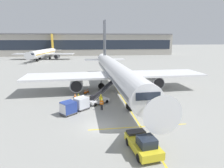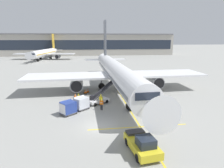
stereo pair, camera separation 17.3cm
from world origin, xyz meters
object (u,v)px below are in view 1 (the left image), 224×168
Objects in this scene: pushback_tug at (143,144)px; distant_airplane at (44,53)px; belt_loader at (99,98)px; ground_crew_by_carts at (102,103)px; baggage_cart_second at (68,107)px; ground_crew_marshaller at (79,98)px; safety_cone_nose_mark at (75,96)px; safety_cone_engine_keepout at (88,91)px; ground_crew_by_loader at (101,99)px; safety_cone_wingtip at (85,91)px; baggage_cart_lead at (81,103)px; parked_airplane at (116,72)px.

distant_airplane is at bearing 106.57° from pushback_tug.
ground_crew_by_carts is (0.13, -3.10, 0.08)m from belt_loader.
ground_crew_marshaller is at bearing 71.75° from baggage_cart_second.
belt_loader reaches higher than safety_cone_nose_mark.
baggage_cart_second is (-4.60, -4.13, 0.08)m from belt_loader.
ground_crew_marshaller is (-6.28, 14.21, 0.17)m from pushback_tug.
pushback_tug is 0.12× the size of distant_airplane.
baggage_cart_second is at bearing -104.40° from safety_cone_engine_keepout.
distant_airplane is at bearing 107.81° from safety_cone_engine_keepout.
safety_cone_wingtip is at bearing 108.74° from ground_crew_by_loader.
baggage_cart_lead is at bearing -78.70° from safety_cone_nose_mark.
safety_cone_wingtip is (-2.37, 9.22, -0.63)m from ground_crew_by_carts.
baggage_cart_lead is (-2.84, -2.41, 0.08)m from belt_loader.
baggage_cart_lead is 3.43× the size of safety_cone_wingtip.
belt_loader is at bearing -69.91° from safety_cone_wingtip.
ground_crew_by_carts is at bearing -78.96° from safety_cone_engine_keepout.
ground_crew_by_loader is at bearing -72.57° from distant_airplane.
belt_loader reaches higher than ground_crew_by_carts.
ground_crew_by_loader is at bearing 24.41° from baggage_cart_lead.
safety_cone_engine_keepout is at bearing -72.19° from distant_airplane.
safety_cone_wingtip is 1.01× the size of safety_cone_nose_mark.
ground_crew_marshaller is (-0.45, 2.24, -0.00)m from baggage_cart_lead.
belt_loader is 3.30m from ground_crew_marshaller.
ground_crew_marshaller reaches higher than safety_cone_wingtip.
ground_crew_by_loader is 75.85m from distant_airplane.
belt_loader is (-4.00, -7.73, -2.72)m from parked_airplane.
ground_crew_by_loader is 6.38m from safety_cone_nose_mark.
ground_crew_by_loader reaches higher than safety_cone_nose_mark.
safety_cone_engine_keepout is at bearing 75.60° from baggage_cart_second.
baggage_cart_second is 0.07× the size of distant_airplane.
parked_airplane is 1.19× the size of distant_airplane.
ground_crew_by_loader is at bearing -75.76° from safety_cone_engine_keepout.
baggage_cart_lead is 2.29m from ground_crew_marshaller.
parked_airplane is 7.23m from safety_cone_wingtip.
ground_crew_marshaller is at bearing 113.83° from pushback_tug.
baggage_cart_lead is 76.33m from distant_airplane.
ground_crew_by_carts is (-0.06, -2.07, 0.00)m from ground_crew_by_loader.
ground_crew_by_carts is 10.10m from safety_cone_engine_keepout.
safety_cone_engine_keepout is at bearing 104.82° from belt_loader.
safety_cone_engine_keepout is at bearing 77.86° from ground_crew_marshaller.
parked_airplane is 60.57× the size of safety_cone_wingtip.
safety_cone_nose_mark is at bearing -126.09° from safety_cone_engine_keepout.
baggage_cart_second is 4.85m from ground_crew_by_carts.
pushback_tug is 2.66× the size of ground_crew_marshaller.
ground_crew_marshaller is (-7.29, -7.90, -2.65)m from parked_airplane.
belt_loader is at bearing 101.71° from pushback_tug.
parked_airplane is 68.08× the size of safety_cone_engine_keepout.
belt_loader is 7.36× the size of safety_cone_engine_keepout.
baggage_cart_second is (-8.60, -11.86, -2.64)m from parked_airplane.
safety_cone_engine_keepout is at bearing 104.24° from ground_crew_by_loader.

